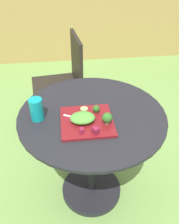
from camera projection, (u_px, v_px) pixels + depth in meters
name	position (u px, v px, depth m)	size (l,w,h in m)	color
ground_plane	(91.00, 190.00, 1.83)	(12.00, 12.00, 0.00)	#70994C
bamboo_fence	(70.00, 15.00, 3.36)	(8.00, 0.08, 1.33)	#A8894C
patio_table	(92.00, 147.00, 1.55)	(0.86, 0.86, 0.74)	black
patio_chair	(66.00, 77.00, 2.19)	(0.49, 0.49, 0.90)	black
salad_plate	(87.00, 121.00, 1.31)	(0.29, 0.29, 0.01)	maroon
drinking_glass	(37.00, 110.00, 1.31)	(0.07, 0.07, 0.13)	#0F8C93
fork	(79.00, 118.00, 1.32)	(0.15, 0.08, 0.00)	silver
lettuce_mound	(83.00, 118.00, 1.29)	(0.14, 0.11, 0.05)	#519338
broccoli_floret_0	(96.00, 109.00, 1.35)	(0.04, 0.04, 0.05)	#99B770
broccoli_floret_1	(107.00, 118.00, 1.26)	(0.06, 0.06, 0.07)	#99B770
cucumber_slice_0	(84.00, 109.00, 1.39)	(0.04, 0.04, 0.01)	#8EB766
beet_chunk_0	(82.00, 131.00, 1.22)	(0.03, 0.02, 0.03)	maroon
beet_chunk_1	(96.00, 131.00, 1.21)	(0.03, 0.03, 0.03)	maroon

